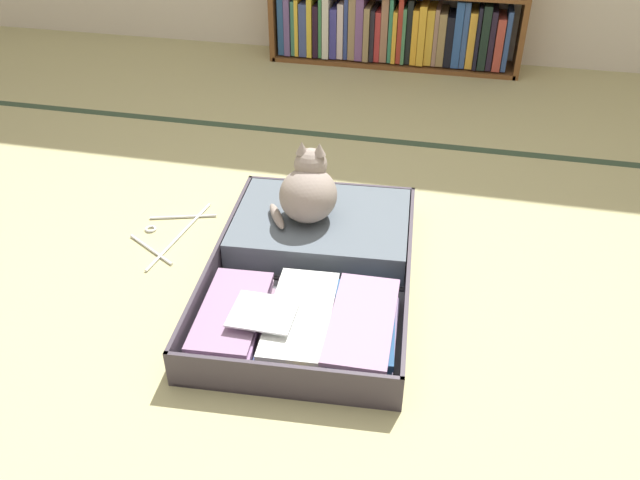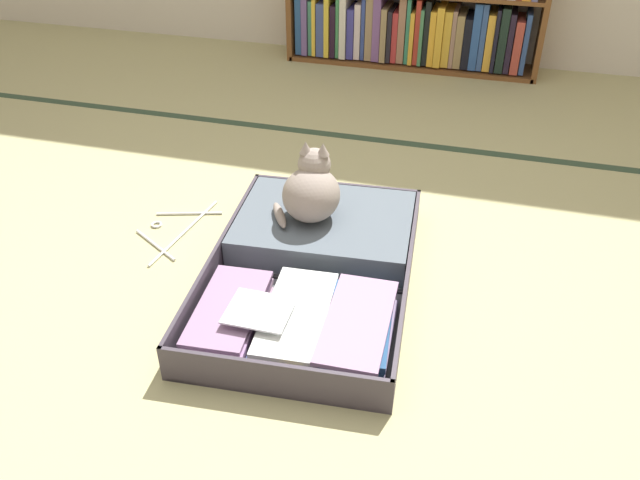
{
  "view_description": "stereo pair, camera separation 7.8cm",
  "coord_description": "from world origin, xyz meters",
  "views": [
    {
      "loc": [
        0.48,
        -1.44,
        1.3
      ],
      "look_at": [
        0.11,
        0.16,
        0.17
      ],
      "focal_mm": 36.59,
      "sensor_mm": 36.0,
      "label": 1
    },
    {
      "loc": [
        0.55,
        -1.42,
        1.3
      ],
      "look_at": [
        0.11,
        0.16,
        0.17
      ],
      "focal_mm": 36.59,
      "sensor_mm": 36.0,
      "label": 2
    }
  ],
  "objects": [
    {
      "name": "tatami_border",
      "position": [
        0.0,
        1.24,
        0.0
      ],
      "size": [
        4.8,
        0.05,
        0.0
      ],
      "color": "#314531",
      "rests_on": "ground_plane"
    },
    {
      "name": "open_suitcase",
      "position": [
        0.09,
        0.2,
        0.05
      ],
      "size": [
        0.69,
        0.99,
        0.12
      ],
      "color": "#3D3640",
      "rests_on": "ground_plane"
    },
    {
      "name": "clothes_hanger",
      "position": [
        -0.47,
        0.32,
        0.01
      ],
      "size": [
        0.25,
        0.44,
        0.01
      ],
      "color": "silver",
      "rests_on": "ground_plane"
    },
    {
      "name": "ground_plane",
      "position": [
        0.0,
        0.0,
        0.0
      ],
      "size": [
        10.0,
        10.0,
        0.0
      ],
      "primitive_type": "plane",
      "color": "tan"
    },
    {
      "name": "black_cat",
      "position": [
        0.03,
        0.37,
        0.21
      ],
      "size": [
        0.25,
        0.23,
        0.26
      ],
      "color": "gray",
      "rests_on": "open_suitcase"
    }
  ]
}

